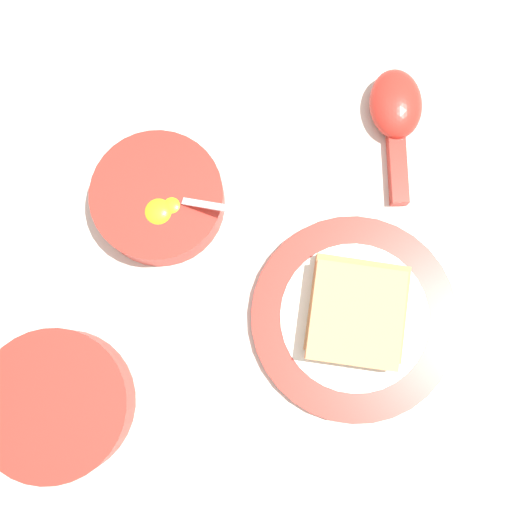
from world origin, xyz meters
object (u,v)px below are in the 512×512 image
object	(u,v)px
soup_spoon	(396,112)
congee_bowl	(56,404)
egg_bowl	(159,199)
toast_plate	(354,314)
toast_sandwich	(357,312)

from	to	relation	value
soup_spoon	congee_bowl	size ratio (longest dim) A/B	1.03
egg_bowl	toast_plate	bearing A→B (deg)	62.93
egg_bowl	toast_plate	size ratio (longest dim) A/B	0.69
toast_plate	toast_sandwich	distance (m)	0.02
toast_plate	congee_bowl	distance (m)	0.32
toast_plate	toast_sandwich	bearing A→B (deg)	-151.67
egg_bowl	toast_sandwich	world-z (taller)	egg_bowl
egg_bowl	toast_plate	distance (m)	0.24
egg_bowl	toast_sandwich	distance (m)	0.24
soup_spoon	congee_bowl	bearing A→B (deg)	-45.26
soup_spoon	congee_bowl	distance (m)	0.47
congee_bowl	toast_plate	bearing A→B (deg)	109.99
soup_spoon	congee_bowl	xyz separation A→B (m)	(0.33, -0.33, 0.01)
egg_bowl	toast_sandwich	size ratio (longest dim) A/B	1.28
toast_plate	congee_bowl	bearing A→B (deg)	-70.01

